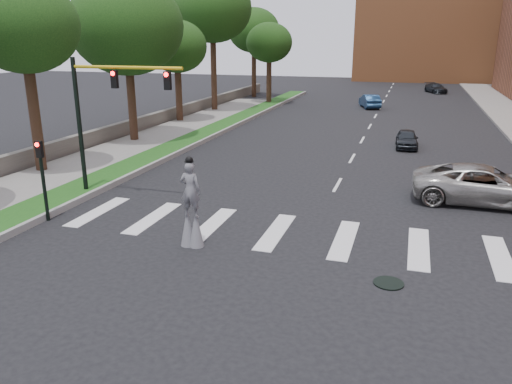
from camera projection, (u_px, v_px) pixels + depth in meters
The scene contains 20 objects.
ground_plane at pixel (304, 246), 17.47m from camera, with size 160.00×160.00×0.00m, color black.
grass_median at pixel (213, 130), 38.95m from camera, with size 2.00×60.00×0.25m, color #174714.
median_curb at pixel (226, 130), 38.65m from camera, with size 0.20×60.00×0.28m, color gray.
sidewalk_left at pixel (107, 155), 30.69m from camera, with size 4.00×60.00×0.18m, color slate.
stone_wall at pixel (162, 118), 42.21m from camera, with size 0.50×56.00×1.10m, color #57524B.
manhole at pixel (389, 283), 14.79m from camera, with size 0.90×0.90×0.04m, color black.
building_backdrop at pixel (437, 26), 84.26m from camera, with size 26.00×14.00×18.00m, color #C9733F.
traffic_signal at pixel (101, 106), 21.77m from camera, with size 5.30×0.23×6.20m.
secondary_signal at pixel (42, 173), 19.37m from camera, with size 0.25×0.21×3.23m.
stilt_performer at pixel (191, 209), 17.12m from camera, with size 0.84×0.53×3.22m.
suv_crossing at pixel (484, 185), 21.78m from camera, with size 2.79×6.04×1.68m, color #A4A19B.
car_near at pixel (407, 139), 33.10m from camera, with size 1.39×3.46×1.18m, color black.
car_mid at pixel (370, 101), 52.05m from camera, with size 1.48×4.25×1.40m, color navy.
car_far at pixel (436, 88), 66.32m from camera, with size 1.77×4.34×1.26m, color black.
tree_1 at pixel (23, 27), 24.81m from camera, with size 5.52×5.52×9.92m.
tree_2 at pixel (126, 26), 32.83m from camera, with size 7.54×7.54×10.95m.
tree_3 at pixel (177, 47), 41.45m from camera, with size 5.07×5.07×8.48m.
tree_4 at pixel (212, 9), 47.05m from camera, with size 7.48×7.48×12.87m.
tree_5 at pixel (254, 31), 59.71m from camera, with size 6.19×6.19×10.53m.
tree_6 at pixel (269, 43), 53.43m from camera, with size 4.95×4.95×8.65m.
Camera 1 is at (3.21, -15.90, 6.97)m, focal length 35.00 mm.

